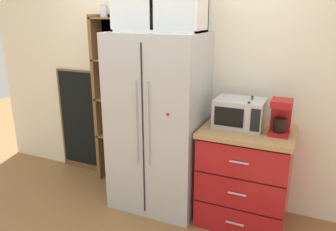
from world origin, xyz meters
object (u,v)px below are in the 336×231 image
at_px(coffee_maker, 281,116).
at_px(bottle_amber, 251,113).
at_px(bottle_cobalt, 248,119).
at_px(mug_sage, 250,123).
at_px(chalkboard_menu, 81,121).
at_px(microwave, 239,113).
at_px(refrigerator, 159,123).

distance_m(coffee_maker, bottle_amber, 0.27).
xyz_separation_m(bottle_amber, bottle_cobalt, (0.00, -0.13, -0.01)).
bearing_deg(mug_sage, bottle_amber, 109.65).
bearing_deg(mug_sage, chalkboard_menu, 174.20).
bearing_deg(microwave, chalkboard_menu, 173.36).
bearing_deg(bottle_amber, bottle_cobalt, -90.00).
xyz_separation_m(refrigerator, mug_sage, (0.88, 0.10, 0.09)).
relative_size(microwave, mug_sage, 4.12).
bearing_deg(microwave, coffee_maker, -6.60).
bearing_deg(microwave, mug_sage, 11.25).
relative_size(bottle_amber, bottle_cobalt, 1.08).
bearing_deg(bottle_cobalt, coffee_maker, 13.91).
bearing_deg(refrigerator, coffee_maker, 1.74).
distance_m(refrigerator, bottle_amber, 0.90).
distance_m(refrigerator, microwave, 0.81).
height_order(refrigerator, microwave, refrigerator).
bearing_deg(mug_sage, microwave, -168.75).
bearing_deg(bottle_cobalt, refrigerator, 177.99).
xyz_separation_m(refrigerator, bottle_cobalt, (0.88, -0.03, 0.17)).
height_order(microwave, bottle_amber, bottle_amber).
distance_m(microwave, chalkboard_menu, 2.07).
height_order(microwave, bottle_cobalt, bottle_cobalt).
distance_m(mug_sage, bottle_amber, 0.09).
bearing_deg(bottle_cobalt, mug_sage, 89.00).
distance_m(mug_sage, bottle_cobalt, 0.15).
bearing_deg(chalkboard_menu, coffee_maker, -6.63).
bearing_deg(bottle_amber, mug_sage, -70.35).
relative_size(coffee_maker, bottle_cobalt, 1.13).
relative_size(refrigerator, chalkboard_menu, 1.38).
bearing_deg(chalkboard_menu, bottle_cobalt, -9.19).
xyz_separation_m(coffee_maker, bottle_amber, (-0.27, 0.07, -0.02)).
relative_size(refrigerator, bottle_cobalt, 6.49).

